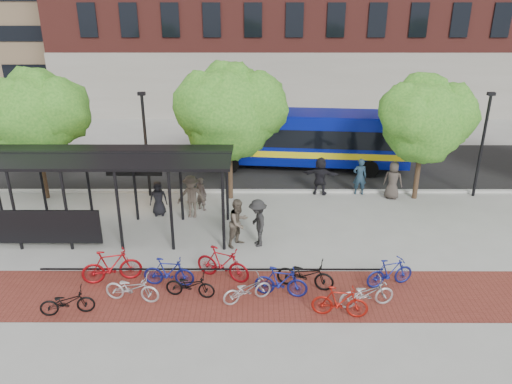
{
  "coord_description": "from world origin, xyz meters",
  "views": [
    {
      "loc": [
        -1.71,
        -19.16,
        9.64
      ],
      "look_at": [
        -1.75,
        0.18,
        1.6
      ],
      "focal_mm": 35.0,
      "sensor_mm": 36.0,
      "label": 1
    }
  ],
  "objects_px": {
    "pedestrian_7": "(360,177)",
    "pedestrian_9": "(258,223)",
    "bike_8": "(305,274)",
    "bike_9": "(340,302)",
    "bike_5": "(223,263)",
    "pedestrian_8": "(239,223)",
    "tree_c": "(426,116)",
    "bus": "(300,136)",
    "tree_a": "(35,112)",
    "pedestrian_6": "(393,180)",
    "bike_10": "(367,293)",
    "bike_1": "(112,266)",
    "lamp_post_right": "(483,142)",
    "pedestrian_1": "(201,194)",
    "bike_0": "(67,302)",
    "bike_11": "(390,272)",
    "tree_b": "(231,108)",
    "bike_3": "(169,272)",
    "pedestrian_5": "(320,176)",
    "bus_shelter": "(96,166)",
    "bike_6": "(247,289)",
    "pedestrian_0": "(158,198)",
    "bike_2": "(132,288)",
    "pedestrian_3": "(191,197)",
    "bike_4": "(190,285)",
    "lamp_post_left": "(146,142)",
    "bike_7": "(281,282)"
  },
  "relations": [
    {
      "from": "bike_0",
      "to": "pedestrian_9",
      "type": "xyz_separation_m",
      "value": [
        6.0,
        4.55,
        0.54
      ]
    },
    {
      "from": "tree_a",
      "to": "tree_b",
      "type": "bearing_deg",
      "value": 0.0
    },
    {
      "from": "pedestrian_7",
      "to": "lamp_post_right",
      "type": "bearing_deg",
      "value": 179.86
    },
    {
      "from": "pedestrian_7",
      "to": "bike_0",
      "type": "bearing_deg",
      "value": 43.54
    },
    {
      "from": "bike_2",
      "to": "pedestrian_0",
      "type": "bearing_deg",
      "value": 12.16
    },
    {
      "from": "bike_1",
      "to": "pedestrian_9",
      "type": "height_order",
      "value": "pedestrian_9"
    },
    {
      "from": "bike_5",
      "to": "pedestrian_8",
      "type": "distance_m",
      "value": 2.56
    },
    {
      "from": "bike_8",
      "to": "lamp_post_left",
      "type": "bearing_deg",
      "value": 56.26
    },
    {
      "from": "pedestrian_1",
      "to": "lamp_post_right",
      "type": "bearing_deg",
      "value": -138.63
    },
    {
      "from": "bike_10",
      "to": "pedestrian_8",
      "type": "relative_size",
      "value": 0.93
    },
    {
      "from": "bike_10",
      "to": "bike_9",
      "type": "bearing_deg",
      "value": 108.0
    },
    {
      "from": "tree_b",
      "to": "pedestrian_7",
      "type": "xyz_separation_m",
      "value": [
        6.26,
        0.44,
        -3.53
      ]
    },
    {
      "from": "pedestrian_5",
      "to": "bike_5",
      "type": "bearing_deg",
      "value": 73.91
    },
    {
      "from": "bike_2",
      "to": "tree_c",
      "type": "bearing_deg",
      "value": -44.58
    },
    {
      "from": "lamp_post_left",
      "to": "pedestrian_3",
      "type": "height_order",
      "value": "lamp_post_left"
    },
    {
      "from": "bike_5",
      "to": "pedestrian_6",
      "type": "height_order",
      "value": "pedestrian_6"
    },
    {
      "from": "bike_0",
      "to": "pedestrian_5",
      "type": "relative_size",
      "value": 0.88
    },
    {
      "from": "bike_9",
      "to": "bike_6",
      "type": "bearing_deg",
      "value": 83.29
    },
    {
      "from": "bike_2",
      "to": "bike_10",
      "type": "bearing_deg",
      "value": -82.86
    },
    {
      "from": "bike_9",
      "to": "bus_shelter",
      "type": "bearing_deg",
      "value": 66.62
    },
    {
      "from": "pedestrian_7",
      "to": "pedestrian_8",
      "type": "relative_size",
      "value": 0.94
    },
    {
      "from": "bike_8",
      "to": "bike_9",
      "type": "relative_size",
      "value": 1.12
    },
    {
      "from": "lamp_post_right",
      "to": "bike_1",
      "type": "relative_size",
      "value": 2.49
    },
    {
      "from": "bike_9",
      "to": "bike_11",
      "type": "bearing_deg",
      "value": -40.18
    },
    {
      "from": "lamp_post_right",
      "to": "bike_1",
      "type": "bearing_deg",
      "value": -153.77
    },
    {
      "from": "bus",
      "to": "pedestrian_3",
      "type": "height_order",
      "value": "bus"
    },
    {
      "from": "pedestrian_6",
      "to": "tree_b",
      "type": "bearing_deg",
      "value": 22.99
    },
    {
      "from": "bike_0",
      "to": "bike_11",
      "type": "height_order",
      "value": "bike_11"
    },
    {
      "from": "tree_c",
      "to": "bus",
      "type": "distance_m",
      "value": 7.31
    },
    {
      "from": "pedestrian_6",
      "to": "pedestrian_7",
      "type": "distance_m",
      "value": 1.59
    },
    {
      "from": "bus_shelter",
      "to": "tree_c",
      "type": "relative_size",
      "value": 1.79
    },
    {
      "from": "pedestrian_7",
      "to": "pedestrian_9",
      "type": "relative_size",
      "value": 0.95
    },
    {
      "from": "bike_1",
      "to": "pedestrian_8",
      "type": "relative_size",
      "value": 1.04
    },
    {
      "from": "bike_1",
      "to": "pedestrian_0",
      "type": "height_order",
      "value": "pedestrian_0"
    },
    {
      "from": "bike_2",
      "to": "pedestrian_3",
      "type": "distance_m",
      "value": 6.59
    },
    {
      "from": "bike_6",
      "to": "pedestrian_9",
      "type": "distance_m",
      "value": 3.89
    },
    {
      "from": "lamp_post_right",
      "to": "bike_6",
      "type": "height_order",
      "value": "lamp_post_right"
    },
    {
      "from": "bus_shelter",
      "to": "bike_4",
      "type": "distance_m",
      "value": 6.74
    },
    {
      "from": "bus_shelter",
      "to": "bike_11",
      "type": "height_order",
      "value": "bus_shelter"
    },
    {
      "from": "bike_0",
      "to": "bike_9",
      "type": "height_order",
      "value": "bike_9"
    },
    {
      "from": "bike_6",
      "to": "bike_7",
      "type": "distance_m",
      "value": 1.17
    },
    {
      "from": "tree_b",
      "to": "bike_4",
      "type": "height_order",
      "value": "tree_b"
    },
    {
      "from": "bike_0",
      "to": "pedestrian_5",
      "type": "height_order",
      "value": "pedestrian_5"
    },
    {
      "from": "tree_b",
      "to": "pedestrian_5",
      "type": "distance_m",
      "value": 5.58
    },
    {
      "from": "bike_0",
      "to": "pedestrian_9",
      "type": "distance_m",
      "value": 7.54
    },
    {
      "from": "bike_5",
      "to": "pedestrian_1",
      "type": "height_order",
      "value": "pedestrian_1"
    },
    {
      "from": "bike_8",
      "to": "bike_3",
      "type": "bearing_deg",
      "value": 104.59
    },
    {
      "from": "tree_a",
      "to": "pedestrian_5",
      "type": "xyz_separation_m",
      "value": [
        13.32,
        0.45,
        -3.29
      ]
    },
    {
      "from": "lamp_post_right",
      "to": "bike_4",
      "type": "distance_m",
      "value": 15.74
    },
    {
      "from": "tree_a",
      "to": "pedestrian_7",
      "type": "height_order",
      "value": "tree_a"
    }
  ]
}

